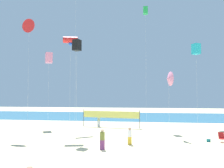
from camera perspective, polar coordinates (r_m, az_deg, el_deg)
ground_plane at (r=18.40m, az=0.25°, el=-16.60°), size 120.00×120.00×0.00m
ocean_band at (r=46.85m, az=5.12°, el=-8.27°), size 120.00×20.00×0.01m
beachgoer_olive_shirt at (r=18.28m, az=-2.52°, el=-13.82°), size 0.38×0.38×1.68m
beachgoer_sage_shirt at (r=31.33m, az=-3.43°, el=-9.25°), size 0.39×0.39×1.70m
beachgoer_white_shirt at (r=20.08m, az=4.58°, el=-13.07°), size 0.35×0.35×1.52m
folding_beach_chair at (r=23.48m, az=26.47°, el=-12.16°), size 0.52×0.65×0.89m
volleyball_net at (r=30.44m, az=-0.38°, el=-8.06°), size 8.00×1.42×2.40m
beach_handbag at (r=23.14m, az=23.64°, el=-13.20°), size 0.33×0.16×0.26m
kite_red_tube at (r=25.41m, az=-10.66°, el=11.01°), size 1.70×1.01×10.85m
kite_pink_delta at (r=24.35m, az=14.40°, el=1.32°), size 0.88×1.61×6.90m
kite_red_delta at (r=28.16m, az=-20.58°, el=13.79°), size 1.65×0.48×13.20m
kite_cyan_box at (r=34.35m, az=20.88°, el=8.44°), size 1.31×1.31×11.78m
kite_green_box at (r=34.38m, az=8.64°, el=18.19°), size 0.67×0.67×17.30m
kite_pink_box at (r=32.56m, az=-15.98°, el=6.50°), size 1.26×1.26×10.37m
kite_black_box at (r=23.29m, az=-9.07°, el=9.83°), size 0.90×0.90×10.06m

